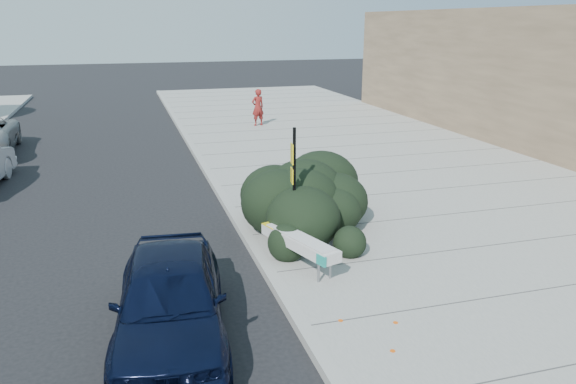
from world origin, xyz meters
name	(u,v)px	position (x,y,z in m)	size (l,w,h in m)	color
ground	(271,280)	(0.00, 0.00, 0.00)	(120.00, 120.00, 0.00)	black
sidewalk_near	(411,183)	(5.60, 5.00, 0.07)	(11.20, 50.00, 0.15)	gray
curb_near	(224,199)	(0.00, 5.00, 0.08)	(0.22, 50.00, 0.17)	#9E9E99
bench	(299,242)	(0.60, 0.16, 0.63)	(1.03, 2.06, 0.61)	gray
bike_rack	(314,198)	(1.71, 2.56, 0.69)	(0.12, 0.61, 0.90)	black
sign_post	(293,180)	(0.78, 1.15, 1.57)	(0.11, 0.29, 2.50)	black
hedge	(306,187)	(1.50, 2.50, 0.99)	(2.24, 4.48, 1.68)	black
sedan_navy	(170,299)	(-1.96, -1.55, 0.69)	(1.62, 4.03, 1.37)	black
pedestrian	(258,107)	(3.40, 15.20, 0.96)	(0.59, 0.39, 1.63)	maroon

